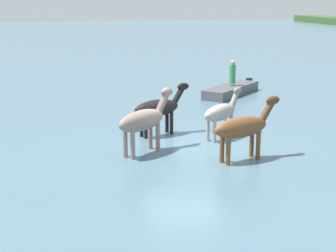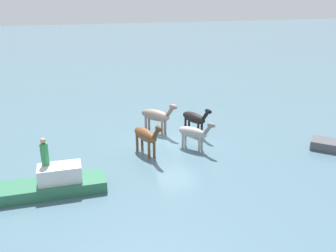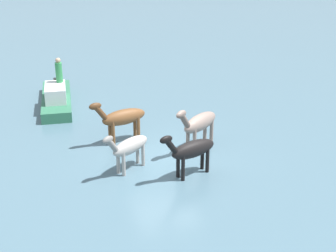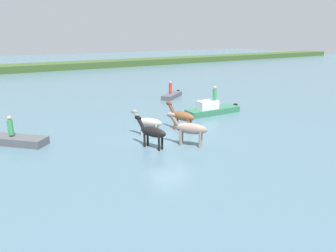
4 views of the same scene
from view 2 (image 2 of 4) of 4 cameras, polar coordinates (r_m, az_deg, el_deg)
ground_plane at (r=20.32m, az=0.78°, el=-2.32°), size 183.76×183.76×0.00m
horse_gray_outer at (r=18.87m, az=4.13°, el=-1.10°), size 1.62×1.94×1.71m
horse_dun_straggler at (r=18.21m, az=-3.50°, el=-1.52°), size 1.15×2.43×1.90m
horse_dark_mare at (r=21.10m, az=-1.84°, el=1.69°), size 1.91×2.22×1.98m
horse_chestnut_trailing at (r=20.97m, az=4.29°, el=1.27°), size 1.22×2.29×1.82m
boat_motor_center at (r=15.79m, az=-18.42°, el=-9.09°), size 5.07×1.47×1.35m
person_boatman_standing at (r=15.39m, az=-19.12°, el=-4.03°), size 0.32×0.32×1.19m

